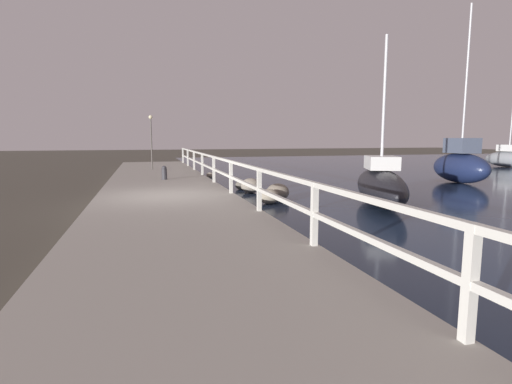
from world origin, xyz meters
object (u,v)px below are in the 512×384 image
object	(u,v)px
sailboat_gray	(509,158)
mooring_bollard	(164,173)
dock_lamp	(151,133)
sailboat_black	(381,185)
sailboat_navy	(461,165)

from	to	relation	value
sailboat_gray	mooring_bollard	bearing A→B (deg)	-175.44
dock_lamp	sailboat_gray	distance (m)	24.56
mooring_bollard	sailboat_black	bearing A→B (deg)	-46.77
dock_lamp	sailboat_gray	world-z (taller)	sailboat_gray
dock_lamp	sailboat_black	xyz separation A→B (m)	(6.56, -12.19, -1.69)
mooring_bollard	sailboat_navy	world-z (taller)	sailboat_navy
sailboat_gray	sailboat_black	xyz separation A→B (m)	(-17.93, -11.76, -0.05)
sailboat_gray	sailboat_navy	size ratio (longest dim) A/B	0.91
dock_lamp	sailboat_navy	size ratio (longest dim) A/B	0.38
sailboat_gray	sailboat_black	distance (m)	21.45
mooring_bollard	sailboat_gray	bearing A→B (deg)	12.13
mooring_bollard	sailboat_black	xyz separation A→B (m)	(6.18, -6.58, 0.01)
dock_lamp	sailboat_navy	world-z (taller)	sailboat_navy
sailboat_black	dock_lamp	bearing A→B (deg)	140.31
mooring_bollard	sailboat_navy	xyz separation A→B (m)	(13.24, -2.14, 0.23)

